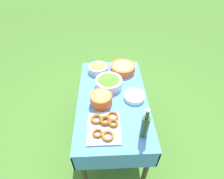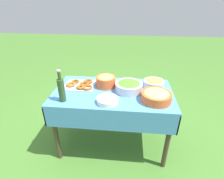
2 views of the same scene
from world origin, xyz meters
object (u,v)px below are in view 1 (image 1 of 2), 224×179
(salad_bowl, at_px, (109,82))
(plate_stack, at_px, (134,96))
(donut_platter, at_px, (105,126))
(olive_bowl, at_px, (98,68))
(olive_oil_bottle, at_px, (145,126))
(fruit_bowl, at_px, (101,98))
(pasta_bowl, at_px, (123,68))

(salad_bowl, distance_m, plate_stack, 0.33)
(donut_platter, bearing_deg, plate_stack, -41.79)
(plate_stack, xyz_separation_m, olive_bowl, (0.49, 0.38, 0.03))
(donut_platter, bearing_deg, olive_bowl, 4.72)
(salad_bowl, xyz_separation_m, plate_stack, (-0.20, -0.26, -0.04))
(olive_oil_bottle, bearing_deg, olive_bowl, 22.99)
(plate_stack, bearing_deg, olive_bowl, 38.14)
(olive_bowl, bearing_deg, fruit_bowl, -175.93)
(pasta_bowl, bearing_deg, donut_platter, 164.24)
(plate_stack, bearing_deg, fruit_bowl, 100.25)
(salad_bowl, height_order, plate_stack, salad_bowl)
(pasta_bowl, xyz_separation_m, plate_stack, (-0.48, -0.08, -0.03))
(pasta_bowl, bearing_deg, olive_oil_bottle, -174.19)
(plate_stack, bearing_deg, donut_platter, 138.21)
(fruit_bowl, bearing_deg, olive_oil_bottle, -137.19)
(salad_bowl, distance_m, olive_bowl, 0.31)
(olive_bowl, bearing_deg, salad_bowl, -156.52)
(olive_bowl, bearing_deg, donut_platter, -175.28)
(plate_stack, relative_size, olive_bowl, 0.92)
(donut_platter, xyz_separation_m, plate_stack, (0.35, -0.31, 0.00))
(plate_stack, relative_size, olive_oil_bottle, 0.65)
(pasta_bowl, xyz_separation_m, donut_platter, (-0.83, 0.23, -0.04))
(plate_stack, xyz_separation_m, olive_oil_bottle, (-0.45, -0.01, 0.11))
(salad_bowl, bearing_deg, olive_oil_bottle, -157.23)
(olive_oil_bottle, height_order, olive_bowl, olive_oil_bottle)
(donut_platter, height_order, fruit_bowl, fruit_bowl)
(pasta_bowl, bearing_deg, plate_stack, -170.49)
(olive_oil_bottle, bearing_deg, donut_platter, 73.39)
(pasta_bowl, xyz_separation_m, olive_bowl, (0.01, 0.30, -0.01))
(fruit_bowl, bearing_deg, olive_bowl, 4.07)
(donut_platter, distance_m, olive_bowl, 0.84)
(salad_bowl, distance_m, olive_oil_bottle, 0.71)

